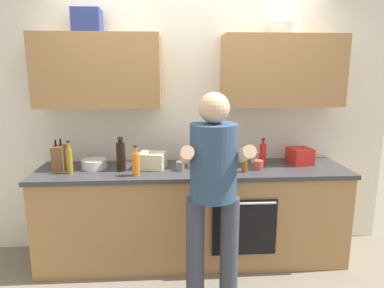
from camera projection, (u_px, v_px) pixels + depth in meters
name	position (u px, v px, depth m)	size (l,w,h in m)	color
ground_plane	(193.00, 258.00, 3.33)	(12.00, 12.00, 0.00)	#756B5B
back_wall_unit	(191.00, 101.00, 3.29)	(4.00, 0.38, 2.50)	silver
counter	(193.00, 214.00, 3.24)	(2.84, 0.67, 0.90)	#A37547
person_standing	(213.00, 185.00, 2.49)	(0.49, 0.45, 1.63)	#383D4C
bottle_vinegar	(227.00, 152.00, 3.34)	(0.06, 0.06, 0.24)	brown
bottle_syrup	(244.00, 162.00, 3.02)	(0.05, 0.05, 0.21)	#8C4C14
bottle_wine	(219.00, 157.00, 3.13)	(0.05, 0.05, 0.27)	#471419
bottle_juice	(136.00, 164.00, 2.91)	(0.07, 0.07, 0.26)	orange
bottle_soy	(121.00, 156.00, 3.05)	(0.08, 0.08, 0.31)	black
bottle_oil	(69.00, 160.00, 2.97)	(0.05, 0.05, 0.29)	olive
bottle_hotsauce	(263.00, 154.00, 3.23)	(0.06, 0.06, 0.26)	red
cup_ceramic	(258.00, 165.00, 3.11)	(0.09, 0.09, 0.08)	#BF4C47
cup_coffee	(255.00, 157.00, 3.35)	(0.08, 0.08, 0.10)	white
cup_stoneware	(180.00, 166.00, 3.07)	(0.07, 0.07, 0.09)	slate
mixing_bowl	(94.00, 164.00, 3.14)	(0.23, 0.23, 0.08)	silver
knife_block	(59.00, 158.00, 3.07)	(0.10, 0.14, 0.28)	brown
grocery_bag_crisps	(300.00, 156.00, 3.29)	(0.20, 0.21, 0.15)	red
grocery_bag_bread	(197.00, 157.00, 3.24)	(0.18, 0.19, 0.15)	tan
grocery_bag_rice	(152.00, 161.00, 3.14)	(0.24, 0.20, 0.15)	beige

